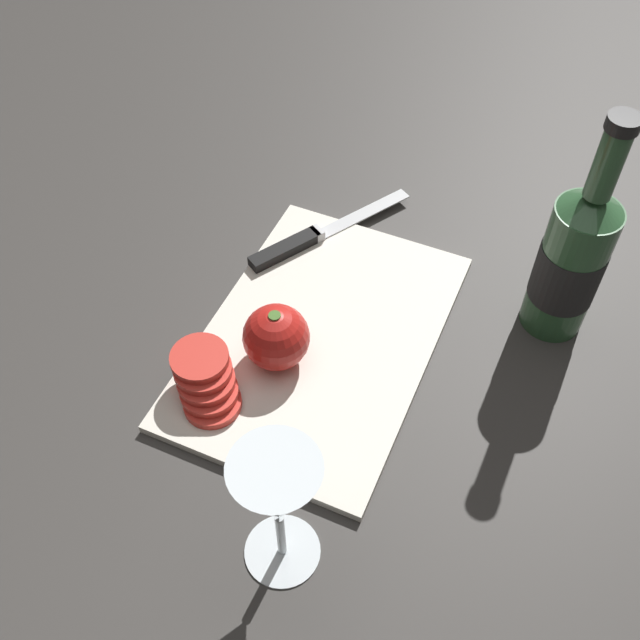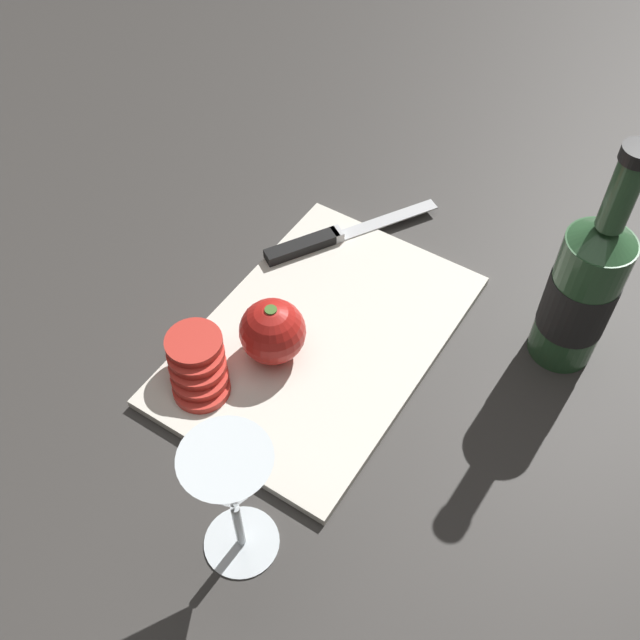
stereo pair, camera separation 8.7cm
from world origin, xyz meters
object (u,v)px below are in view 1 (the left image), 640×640
wine_bottle (571,261)px  wine_glass (277,497)px  knife (300,242)px  whole_tomato (276,337)px  tomato_slice_stack_near (206,381)px

wine_bottle → wine_glass: 0.44m
wine_bottle → knife: wine_bottle is taller
whole_tomato → knife: size_ratio=0.34×
knife → tomato_slice_stack_near: tomato_slice_stack_near is taller
wine_glass → knife: (0.38, 0.16, -0.10)m
knife → tomato_slice_stack_near: size_ratio=2.53×
whole_tomato → tomato_slice_stack_near: 0.09m
whole_tomato → tomato_slice_stack_near: bearing=146.7°
wine_bottle → knife: 0.34m
wine_glass → tomato_slice_stack_near: 0.22m
wine_glass → knife: size_ratio=0.76×
wine_bottle → wine_glass: size_ratio=1.72×
tomato_slice_stack_near → wine_bottle: bearing=-50.4°
wine_glass → tomato_slice_stack_near: size_ratio=1.92×
whole_tomato → tomato_slice_stack_near: (-0.08, 0.05, -0.01)m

